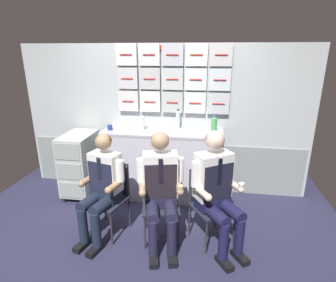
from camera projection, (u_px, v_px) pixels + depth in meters
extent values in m
cube|color=#26263F|center=(143.00, 244.00, 3.08)|extent=(4.80, 4.80, 0.04)
cube|color=#ADB5B7|center=(163.00, 120.00, 4.04)|extent=(4.20, 0.06, 2.15)
cube|color=gray|center=(163.00, 165.00, 4.23)|extent=(4.12, 0.01, 0.73)
cube|color=silver|center=(129.00, 101.00, 3.97)|extent=(0.29, 0.06, 0.29)
cylinder|color=red|center=(128.00, 101.00, 3.93)|extent=(0.17, 0.01, 0.01)
cube|color=silver|center=(150.00, 101.00, 3.92)|extent=(0.29, 0.06, 0.29)
cylinder|color=red|center=(150.00, 102.00, 3.88)|extent=(0.17, 0.01, 0.01)
cube|color=#A8AFAD|center=(172.00, 102.00, 3.87)|extent=(0.29, 0.06, 0.29)
cylinder|color=red|center=(172.00, 102.00, 3.84)|extent=(0.17, 0.01, 0.01)
cube|color=silver|center=(195.00, 103.00, 3.82)|extent=(0.29, 0.06, 0.29)
cylinder|color=red|center=(195.00, 103.00, 3.79)|extent=(0.17, 0.01, 0.01)
cube|color=#B2B8BC|center=(218.00, 103.00, 3.78)|extent=(0.29, 0.06, 0.29)
cylinder|color=red|center=(218.00, 104.00, 3.74)|extent=(0.17, 0.01, 0.01)
cube|color=#BBBBBF|center=(128.00, 78.00, 3.87)|extent=(0.29, 0.06, 0.29)
cylinder|color=red|center=(127.00, 78.00, 3.83)|extent=(0.17, 0.01, 0.01)
cube|color=#ADAFB1|center=(150.00, 79.00, 3.82)|extent=(0.29, 0.06, 0.29)
cylinder|color=red|center=(149.00, 79.00, 3.78)|extent=(0.17, 0.01, 0.01)
cube|color=#AFB6B7|center=(173.00, 79.00, 3.77)|extent=(0.29, 0.06, 0.29)
cylinder|color=red|center=(172.00, 79.00, 3.74)|extent=(0.17, 0.01, 0.01)
cube|color=silver|center=(196.00, 79.00, 3.72)|extent=(0.29, 0.06, 0.29)
cylinder|color=red|center=(196.00, 80.00, 3.69)|extent=(0.17, 0.01, 0.01)
cube|color=silver|center=(220.00, 80.00, 3.68)|extent=(0.29, 0.06, 0.29)
cylinder|color=red|center=(220.00, 80.00, 3.64)|extent=(0.17, 0.01, 0.01)
cube|color=silver|center=(127.00, 54.00, 3.77)|extent=(0.29, 0.06, 0.29)
cylinder|color=red|center=(126.00, 54.00, 3.73)|extent=(0.17, 0.01, 0.01)
cube|color=silver|center=(149.00, 55.00, 3.72)|extent=(0.29, 0.06, 0.29)
cylinder|color=red|center=(149.00, 55.00, 3.68)|extent=(0.17, 0.01, 0.01)
cube|color=#ACAFB8|center=(173.00, 55.00, 3.67)|extent=(0.29, 0.06, 0.29)
cylinder|color=red|center=(172.00, 55.00, 3.64)|extent=(0.17, 0.01, 0.01)
cube|color=silver|center=(197.00, 55.00, 3.62)|extent=(0.29, 0.06, 0.29)
cylinder|color=red|center=(197.00, 55.00, 3.59)|extent=(0.17, 0.01, 0.01)
cube|color=#BBB9BA|center=(221.00, 55.00, 3.58)|extent=(0.29, 0.06, 0.29)
cylinder|color=red|center=(221.00, 55.00, 3.54)|extent=(0.17, 0.01, 0.01)
cube|color=red|center=(155.00, 47.00, 3.69)|extent=(0.20, 0.02, 0.05)
cube|color=#B9B6C4|center=(163.00, 165.00, 3.94)|extent=(1.63, 0.52, 0.97)
cube|color=#AAA7B4|center=(162.00, 132.00, 3.79)|extent=(1.66, 0.53, 0.03)
sphere|color=black|center=(64.00, 199.00, 3.90)|extent=(0.07, 0.07, 0.07)
sphere|color=black|center=(85.00, 201.00, 3.86)|extent=(0.07, 0.07, 0.07)
sphere|color=black|center=(82.00, 182.00, 4.42)|extent=(0.07, 0.07, 0.07)
sphere|color=black|center=(100.00, 183.00, 4.37)|extent=(0.07, 0.07, 0.07)
cube|color=#ABB6AE|center=(80.00, 163.00, 3.99)|extent=(0.40, 0.64, 0.85)
cube|color=#97A199|center=(72.00, 191.00, 3.78)|extent=(0.35, 0.01, 0.23)
cube|color=#97A199|center=(69.00, 172.00, 3.69)|extent=(0.35, 0.01, 0.23)
cube|color=#97A199|center=(67.00, 152.00, 3.60)|extent=(0.35, 0.01, 0.23)
cylinder|color=#28282D|center=(67.00, 143.00, 3.59)|extent=(0.32, 0.02, 0.02)
cylinder|color=#2D2D33|center=(85.00, 221.00, 3.12)|extent=(0.02, 0.02, 0.40)
cylinder|color=#2D2D33|center=(111.00, 229.00, 2.98)|extent=(0.02, 0.02, 0.40)
cylinder|color=#2D2D33|center=(105.00, 206.00, 3.43)|extent=(0.02, 0.02, 0.40)
cylinder|color=#2D2D33|center=(129.00, 212.00, 3.29)|extent=(0.02, 0.02, 0.40)
cube|color=#20242F|center=(107.00, 201.00, 3.14)|extent=(0.49, 0.49, 0.02)
cube|color=#20242F|center=(115.00, 177.00, 3.24)|extent=(0.36, 0.13, 0.40)
cylinder|color=#2D2D33|center=(102.00, 175.00, 3.30)|extent=(0.02, 0.02, 0.40)
cylinder|color=#2D2D33|center=(128.00, 181.00, 3.16)|extent=(0.02, 0.02, 0.40)
cube|color=black|center=(83.00, 245.00, 2.99)|extent=(0.15, 0.24, 0.06)
cube|color=black|center=(95.00, 250.00, 2.92)|extent=(0.15, 0.24, 0.06)
cylinder|color=#182032|center=(83.00, 225.00, 2.95)|extent=(0.10, 0.10, 0.39)
cylinder|color=#182032|center=(96.00, 230.00, 2.88)|extent=(0.10, 0.10, 0.39)
cylinder|color=#182032|center=(91.00, 201.00, 3.02)|extent=(0.22, 0.38, 0.13)
cylinder|color=#182032|center=(104.00, 204.00, 2.95)|extent=(0.22, 0.38, 0.13)
cube|color=#182032|center=(106.00, 195.00, 3.12)|extent=(0.36, 0.28, 0.12)
cube|color=white|center=(106.00, 172.00, 3.05)|extent=(0.37, 0.27, 0.45)
cube|color=#1E2037|center=(100.00, 178.00, 2.98)|extent=(0.30, 0.10, 0.36)
cube|color=black|center=(99.00, 169.00, 2.93)|extent=(0.04, 0.02, 0.25)
cylinder|color=white|center=(91.00, 165.00, 3.11)|extent=(0.08, 0.08, 0.24)
cylinder|color=#9E7D58|center=(88.00, 180.00, 3.06)|extent=(0.13, 0.23, 0.07)
sphere|color=#9E7D58|center=(82.00, 184.00, 2.97)|extent=(0.08, 0.08, 0.08)
cylinder|color=white|center=(120.00, 171.00, 2.95)|extent=(0.08, 0.08, 0.24)
cylinder|color=#9E7D58|center=(114.00, 186.00, 2.92)|extent=(0.13, 0.23, 0.07)
sphere|color=#9E7D58|center=(108.00, 190.00, 2.83)|extent=(0.08, 0.08, 0.08)
sphere|color=#9E7D58|center=(103.00, 142.00, 2.94)|extent=(0.18, 0.18, 0.18)
ellipsoid|color=brown|center=(104.00, 140.00, 2.94)|extent=(0.21, 0.20, 0.12)
cylinder|color=#2D2D33|center=(145.00, 233.00, 2.92)|extent=(0.02, 0.02, 0.40)
cylinder|color=#2D2D33|center=(178.00, 231.00, 2.95)|extent=(0.02, 0.02, 0.40)
cylinder|color=#2D2D33|center=(145.00, 214.00, 3.26)|extent=(0.02, 0.02, 0.40)
cylinder|color=#2D2D33|center=(175.00, 213.00, 3.29)|extent=(0.02, 0.02, 0.40)
cube|color=#20242F|center=(161.00, 206.00, 3.04)|extent=(0.48, 0.48, 0.02)
cube|color=#20242F|center=(160.00, 181.00, 3.15)|extent=(0.36, 0.11, 0.40)
cylinder|color=#2D2D33|center=(144.00, 182.00, 3.13)|extent=(0.02, 0.02, 0.40)
cylinder|color=#2D2D33|center=(175.00, 181.00, 3.15)|extent=(0.02, 0.02, 0.40)
cube|color=black|center=(154.00, 259.00, 2.79)|extent=(0.14, 0.23, 0.06)
cube|color=black|center=(172.00, 258.00, 2.80)|extent=(0.14, 0.23, 0.06)
cylinder|color=#1E1C34|center=(153.00, 238.00, 2.75)|extent=(0.10, 0.10, 0.39)
cylinder|color=#1E1C34|center=(172.00, 237.00, 2.77)|extent=(0.10, 0.10, 0.39)
cylinder|color=#1E1C34|center=(152.00, 210.00, 2.85)|extent=(0.21, 0.40, 0.13)
cylinder|color=#1E1C34|center=(170.00, 209.00, 2.86)|extent=(0.21, 0.40, 0.13)
cube|color=#1E1C34|center=(161.00, 200.00, 3.02)|extent=(0.38, 0.27, 0.12)
cube|color=white|center=(160.00, 174.00, 2.94)|extent=(0.40, 0.28, 0.48)
cube|color=black|center=(161.00, 182.00, 2.85)|extent=(0.33, 0.09, 0.39)
cube|color=black|center=(161.00, 171.00, 2.81)|extent=(0.04, 0.02, 0.27)
cylinder|color=white|center=(140.00, 170.00, 2.91)|extent=(0.08, 0.08, 0.26)
cylinder|color=#A3815F|center=(143.00, 188.00, 2.85)|extent=(0.12, 0.25, 0.07)
sphere|color=#A3815F|center=(142.00, 193.00, 2.75)|extent=(0.08, 0.08, 0.08)
cylinder|color=white|center=(180.00, 169.00, 2.94)|extent=(0.08, 0.08, 0.26)
cylinder|color=#A3815F|center=(179.00, 187.00, 2.88)|extent=(0.12, 0.25, 0.07)
sphere|color=#A3815F|center=(180.00, 192.00, 2.78)|extent=(0.08, 0.08, 0.08)
cylinder|color=tan|center=(180.00, 188.00, 2.77)|extent=(0.06, 0.06, 0.06)
sphere|color=#A3815F|center=(160.00, 141.00, 2.82)|extent=(0.19, 0.19, 0.19)
ellipsoid|color=brown|center=(160.00, 139.00, 2.83)|extent=(0.22, 0.21, 0.13)
cylinder|color=#2D2D33|center=(206.00, 238.00, 2.84)|extent=(0.02, 0.02, 0.40)
cylinder|color=#2D2D33|center=(234.00, 229.00, 2.98)|extent=(0.02, 0.02, 0.40)
cylinder|color=#2D2D33|center=(189.00, 220.00, 3.15)|extent=(0.02, 0.02, 0.40)
cylinder|color=#2D2D33|center=(215.00, 212.00, 3.29)|extent=(0.02, 0.02, 0.40)
cube|color=#20242F|center=(212.00, 208.00, 3.00)|extent=(0.55, 0.55, 0.02)
cube|color=#20242F|center=(204.00, 183.00, 3.10)|extent=(0.32, 0.23, 0.40)
cylinder|color=#2D2D33|center=(190.00, 187.00, 3.02)|extent=(0.02, 0.02, 0.40)
cylinder|color=#2D2D33|center=(217.00, 180.00, 3.16)|extent=(0.02, 0.02, 0.40)
cube|color=black|center=(224.00, 263.00, 2.74)|extent=(0.20, 0.23, 0.06)
cube|color=black|center=(240.00, 257.00, 2.82)|extent=(0.20, 0.23, 0.06)
cylinder|color=#18173A|center=(223.00, 242.00, 2.70)|extent=(0.10, 0.10, 0.39)
cylinder|color=#18173A|center=(239.00, 236.00, 2.78)|extent=(0.10, 0.10, 0.39)
cylinder|color=#18173A|center=(214.00, 213.00, 2.79)|extent=(0.33, 0.40, 0.13)
cylinder|color=#18173A|center=(230.00, 209.00, 2.87)|extent=(0.33, 0.40, 0.13)
cube|color=#18173A|center=(213.00, 202.00, 2.98)|extent=(0.41, 0.36, 0.12)
cube|color=white|center=(213.00, 175.00, 2.90)|extent=(0.43, 0.38, 0.50)
cube|color=black|center=(219.00, 183.00, 2.82)|extent=(0.29, 0.20, 0.40)
cube|color=black|center=(220.00, 172.00, 2.77)|extent=(0.04, 0.03, 0.28)
cylinder|color=white|center=(195.00, 174.00, 2.79)|extent=(0.08, 0.08, 0.27)
cylinder|color=beige|center=(202.00, 192.00, 2.75)|extent=(0.20, 0.25, 0.07)
sphere|color=beige|center=(208.00, 198.00, 2.66)|extent=(0.08, 0.08, 0.08)
cylinder|color=white|center=(230.00, 167.00, 2.97)|extent=(0.08, 0.08, 0.27)
cylinder|color=beige|center=(234.00, 185.00, 2.91)|extent=(0.20, 0.25, 0.07)
sphere|color=beige|center=(241.00, 189.00, 2.81)|extent=(0.08, 0.08, 0.08)
cylinder|color=silver|center=(241.00, 186.00, 2.80)|extent=(0.06, 0.06, 0.06)
sphere|color=beige|center=(215.00, 140.00, 2.78)|extent=(0.20, 0.20, 0.20)
ellipsoid|color=gray|center=(214.00, 138.00, 2.78)|extent=(0.26, 0.26, 0.14)
cylinder|color=silver|center=(142.00, 123.00, 3.81)|extent=(0.06, 0.06, 0.19)
cone|color=silver|center=(142.00, 116.00, 3.78)|extent=(0.06, 0.06, 0.02)
cylinder|color=#3176C7|center=(142.00, 114.00, 3.77)|extent=(0.03, 0.03, 0.02)
cylinder|color=silver|center=(178.00, 120.00, 3.87)|extent=(0.06, 0.06, 0.23)
cone|color=silver|center=(178.00, 111.00, 3.83)|extent=(0.06, 0.06, 0.02)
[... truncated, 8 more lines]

